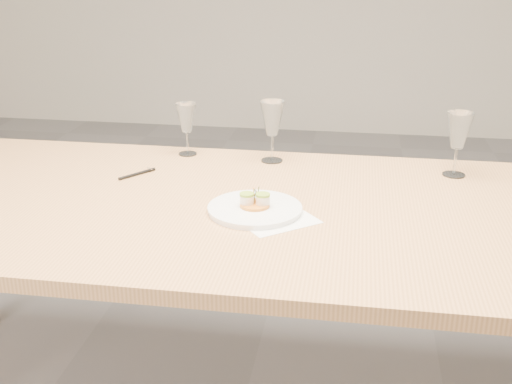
% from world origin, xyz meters
% --- Properties ---
extents(dining_table, '(2.40, 1.00, 0.75)m').
position_xyz_m(dining_table, '(0.00, 0.00, 0.68)').
color(dining_table, tan).
rests_on(dining_table, ground).
extents(dinner_plate, '(0.26, 0.26, 0.07)m').
position_xyz_m(dinner_plate, '(0.06, -0.05, 0.76)').
color(dinner_plate, white).
rests_on(dinner_plate, dining_table).
extents(recipe_sheet, '(0.30, 0.31, 0.00)m').
position_xyz_m(recipe_sheet, '(0.10, -0.06, 0.75)').
color(recipe_sheet, white).
rests_on(recipe_sheet, dining_table).
extents(ballpoint_pen, '(0.09, 0.11, 0.01)m').
position_xyz_m(ballpoint_pen, '(-0.35, 0.18, 0.75)').
color(ballpoint_pen, black).
rests_on(ballpoint_pen, dining_table).
extents(wine_glass_0, '(0.07, 0.07, 0.18)m').
position_xyz_m(wine_glass_0, '(-0.25, 0.42, 0.87)').
color(wine_glass_0, white).
rests_on(wine_glass_0, dining_table).
extents(wine_glass_1, '(0.08, 0.08, 0.20)m').
position_xyz_m(wine_glass_1, '(0.05, 0.39, 0.89)').
color(wine_glass_1, white).
rests_on(wine_glass_1, dining_table).
extents(wine_glass_2, '(0.08, 0.08, 0.20)m').
position_xyz_m(wine_glass_2, '(0.63, 0.34, 0.89)').
color(wine_glass_2, white).
rests_on(wine_glass_2, dining_table).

